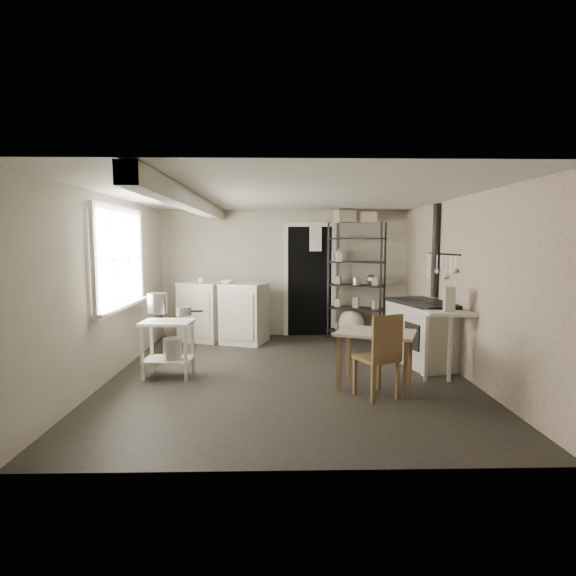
{
  "coord_description": "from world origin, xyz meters",
  "views": [
    {
      "loc": [
        -0.14,
        -5.72,
        1.71
      ],
      "look_at": [
        0.0,
        0.3,
        1.1
      ],
      "focal_mm": 28.0,
      "sensor_mm": 36.0,
      "label": 1
    }
  ],
  "objects_px": {
    "stockpot": "(157,303)",
    "stove": "(424,333)",
    "prep_table": "(168,346)",
    "chair": "(376,354)",
    "shelf_rack": "(356,286)",
    "flour_sack": "(351,325)",
    "base_cabinets": "(224,315)",
    "work_table": "(375,355)"
  },
  "relations": [
    {
      "from": "stockpot",
      "to": "stove",
      "type": "xyz_separation_m",
      "value": [
        3.6,
        0.47,
        -0.5
      ]
    },
    {
      "from": "prep_table",
      "to": "chair",
      "type": "distance_m",
      "value": 2.62
    },
    {
      "from": "shelf_rack",
      "to": "flour_sack",
      "type": "distance_m",
      "value": 0.71
    },
    {
      "from": "base_cabinets",
      "to": "work_table",
      "type": "height_order",
      "value": "base_cabinets"
    },
    {
      "from": "shelf_rack",
      "to": "chair",
      "type": "relative_size",
      "value": 2.18
    },
    {
      "from": "stove",
      "to": "work_table",
      "type": "height_order",
      "value": "stove"
    },
    {
      "from": "shelf_rack",
      "to": "stove",
      "type": "height_order",
      "value": "shelf_rack"
    },
    {
      "from": "prep_table",
      "to": "stove",
      "type": "distance_m",
      "value": 3.5
    },
    {
      "from": "work_table",
      "to": "flour_sack",
      "type": "height_order",
      "value": "work_table"
    },
    {
      "from": "stove",
      "to": "work_table",
      "type": "xyz_separation_m",
      "value": [
        -0.91,
        -0.99,
        -0.06
      ]
    },
    {
      "from": "base_cabinets",
      "to": "stockpot",
      "type": "bearing_deg",
      "value": -88.82
    },
    {
      "from": "stockpot",
      "to": "flour_sack",
      "type": "height_order",
      "value": "stockpot"
    },
    {
      "from": "base_cabinets",
      "to": "work_table",
      "type": "xyz_separation_m",
      "value": [
        2.09,
        -2.54,
        -0.08
      ]
    },
    {
      "from": "flour_sack",
      "to": "base_cabinets",
      "type": "bearing_deg",
      "value": -175.32
    },
    {
      "from": "work_table",
      "to": "flour_sack",
      "type": "distance_m",
      "value": 2.73
    },
    {
      "from": "prep_table",
      "to": "stockpot",
      "type": "bearing_deg",
      "value": 154.48
    },
    {
      "from": "stockpot",
      "to": "base_cabinets",
      "type": "distance_m",
      "value": 2.15
    },
    {
      "from": "stockpot",
      "to": "shelf_rack",
      "type": "xyz_separation_m",
      "value": [
        2.93,
        2.19,
        0.01
      ]
    },
    {
      "from": "base_cabinets",
      "to": "shelf_rack",
      "type": "relative_size",
      "value": 0.75
    },
    {
      "from": "stove",
      "to": "chair",
      "type": "xyz_separation_m",
      "value": [
        -0.97,
        -1.35,
        0.05
      ]
    },
    {
      "from": "base_cabinets",
      "to": "shelf_rack",
      "type": "xyz_separation_m",
      "value": [
        2.34,
        0.18,
        0.49
      ]
    },
    {
      "from": "base_cabinets",
      "to": "flour_sack",
      "type": "distance_m",
      "value": 2.28
    },
    {
      "from": "stockpot",
      "to": "stove",
      "type": "relative_size",
      "value": 0.23
    },
    {
      "from": "work_table",
      "to": "flour_sack",
      "type": "bearing_deg",
      "value": 86.53
    },
    {
      "from": "shelf_rack",
      "to": "chair",
      "type": "distance_m",
      "value": 3.12
    },
    {
      "from": "stove",
      "to": "flour_sack",
      "type": "bearing_deg",
      "value": 98.64
    },
    {
      "from": "chair",
      "to": "stockpot",
      "type": "bearing_deg",
      "value": 136.92
    },
    {
      "from": "work_table",
      "to": "prep_table",
      "type": "bearing_deg",
      "value": 169.83
    },
    {
      "from": "base_cabinets",
      "to": "flour_sack",
      "type": "bearing_deg",
      "value": 22.38
    },
    {
      "from": "work_table",
      "to": "chair",
      "type": "height_order",
      "value": "chair"
    },
    {
      "from": "chair",
      "to": "prep_table",
      "type": "bearing_deg",
      "value": 137.33
    },
    {
      "from": "prep_table",
      "to": "base_cabinets",
      "type": "bearing_deg",
      "value": 77.52
    },
    {
      "from": "prep_table",
      "to": "chair",
      "type": "xyz_separation_m",
      "value": [
        2.49,
        -0.81,
        0.08
      ]
    },
    {
      "from": "base_cabinets",
      "to": "chair",
      "type": "distance_m",
      "value": 3.53
    },
    {
      "from": "prep_table",
      "to": "stove",
      "type": "bearing_deg",
      "value": 8.75
    },
    {
      "from": "stockpot",
      "to": "chair",
      "type": "relative_size",
      "value": 0.28
    },
    {
      "from": "prep_table",
      "to": "stove",
      "type": "height_order",
      "value": "stove"
    },
    {
      "from": "prep_table",
      "to": "work_table",
      "type": "distance_m",
      "value": 2.59
    },
    {
      "from": "shelf_rack",
      "to": "flour_sack",
      "type": "xyz_separation_m",
      "value": [
        -0.08,
        0.01,
        -0.71
      ]
    },
    {
      "from": "prep_table",
      "to": "stove",
      "type": "relative_size",
      "value": 0.64
    },
    {
      "from": "flour_sack",
      "to": "shelf_rack",
      "type": "bearing_deg",
      "value": -4.9
    },
    {
      "from": "stockpot",
      "to": "work_table",
      "type": "distance_m",
      "value": 2.8
    }
  ]
}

